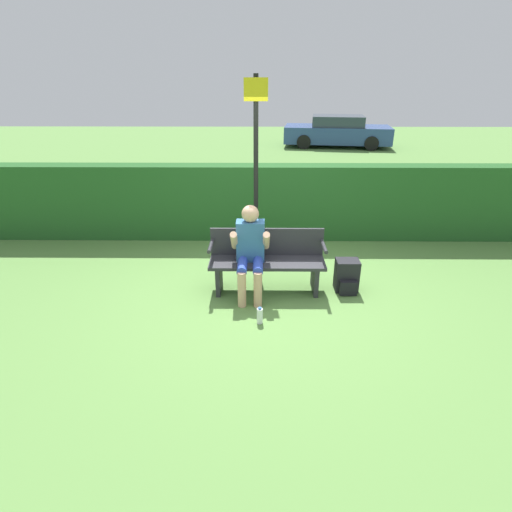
# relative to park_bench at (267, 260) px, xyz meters

# --- Properties ---
(ground_plane) EXTENTS (40.00, 40.00, 0.00)m
(ground_plane) POSITION_rel_park_bench_xyz_m (0.00, -0.06, -0.44)
(ground_plane) COLOR #5B8942
(hedge_back) EXTENTS (12.00, 0.40, 1.34)m
(hedge_back) POSITION_rel_park_bench_xyz_m (0.00, 1.99, 0.23)
(hedge_back) COLOR #235623
(hedge_back) RESTS_ON ground
(park_bench) EXTENTS (1.57, 0.47, 0.85)m
(park_bench) POSITION_rel_park_bench_xyz_m (0.00, 0.00, 0.00)
(park_bench) COLOR #2D2D33
(park_bench) RESTS_ON ground
(person_seated) EXTENTS (0.51, 0.64, 1.23)m
(person_seated) POSITION_rel_park_bench_xyz_m (-0.23, -0.12, 0.24)
(person_seated) COLOR #336699
(person_seated) RESTS_ON ground
(backpack) EXTENTS (0.32, 0.33, 0.45)m
(backpack) POSITION_rel_park_bench_xyz_m (1.11, -0.04, -0.23)
(backpack) COLOR black
(backpack) RESTS_ON ground
(water_bottle) EXTENTS (0.07, 0.07, 0.22)m
(water_bottle) POSITION_rel_park_bench_xyz_m (-0.10, -0.88, -0.34)
(water_bottle) COLOR white
(water_bottle) RESTS_ON ground
(signpost) EXTENTS (0.33, 0.09, 2.79)m
(signpost) POSITION_rel_park_bench_xyz_m (-0.16, 0.86, 1.13)
(signpost) COLOR black
(signpost) RESTS_ON ground
(parked_car) EXTENTS (4.58, 2.37, 1.26)m
(parked_car) POSITION_rel_park_bench_xyz_m (3.17, 12.60, 0.17)
(parked_car) COLOR #2D4784
(parked_car) RESTS_ON ground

